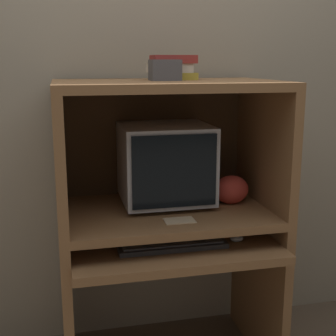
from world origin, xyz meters
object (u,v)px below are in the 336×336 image
object	(u,v)px
keyboard	(171,243)
storage_box	(165,70)
book_stack	(172,67)
crt_monitor	(165,163)
snack_bag	(231,190)
mouse	(237,238)

from	to	relation	value
keyboard	storage_box	bearing A→B (deg)	86.27
keyboard	book_stack	world-z (taller)	book_stack
keyboard	storage_box	xyz separation A→B (m)	(0.01, 0.17, 0.71)
crt_monitor	snack_bag	distance (m)	0.33
keyboard	storage_box	size ratio (longest dim) A/B	3.66
crt_monitor	keyboard	world-z (taller)	crt_monitor
book_stack	storage_box	xyz separation A→B (m)	(-0.05, -0.07, -0.01)
mouse	book_stack	world-z (taller)	book_stack
keyboard	book_stack	size ratio (longest dim) A/B	2.25
crt_monitor	book_stack	bearing A→B (deg)	-0.91
book_stack	storage_box	world-z (taller)	book_stack
keyboard	storage_box	world-z (taller)	storage_box
snack_bag	book_stack	bearing A→B (deg)	166.12
crt_monitor	storage_box	world-z (taller)	storage_box
crt_monitor	keyboard	xyz separation A→B (m)	(-0.03, -0.24, -0.29)
mouse	storage_box	world-z (taller)	storage_box
keyboard	book_stack	xyz separation A→B (m)	(0.06, 0.24, 0.72)
mouse	book_stack	xyz separation A→B (m)	(-0.23, 0.26, 0.72)
crt_monitor	snack_bag	size ratio (longest dim) A/B	2.48
mouse	snack_bag	bearing A→B (deg)	77.88
keyboard	crt_monitor	bearing A→B (deg)	83.20
crt_monitor	mouse	bearing A→B (deg)	-44.84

